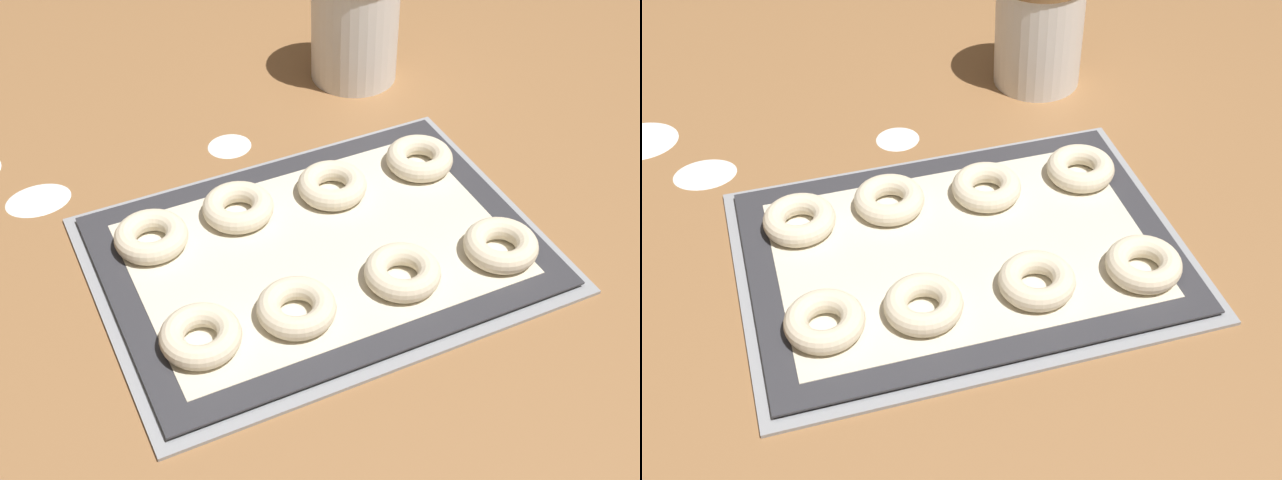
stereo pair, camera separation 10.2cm
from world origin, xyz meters
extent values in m
plane|color=olive|center=(0.00, 0.00, 0.00)|extent=(2.80, 2.80, 0.00)
cube|color=#93969B|center=(-0.01, 0.01, 0.00)|extent=(0.45, 0.34, 0.01)
cube|color=#333338|center=(-0.01, 0.01, 0.01)|extent=(0.43, 0.31, 0.00)
cube|color=beige|center=(-0.01, 0.01, 0.01)|extent=(0.37, 0.26, 0.00)
torus|color=beige|center=(-0.16, -0.06, 0.02)|extent=(0.08, 0.08, 0.02)
torus|color=beige|center=(-0.07, -0.07, 0.02)|extent=(0.08, 0.08, 0.02)
torus|color=beige|center=(0.04, -0.07, 0.02)|extent=(0.08, 0.08, 0.02)
torus|color=beige|center=(0.15, -0.08, 0.02)|extent=(0.08, 0.08, 0.02)
torus|color=beige|center=(-0.16, 0.08, 0.02)|extent=(0.08, 0.08, 0.02)
torus|color=beige|center=(-0.07, 0.09, 0.02)|extent=(0.08, 0.08, 0.02)
torus|color=beige|center=(0.04, 0.08, 0.02)|extent=(0.08, 0.08, 0.02)
torus|color=beige|center=(0.15, 0.08, 0.02)|extent=(0.08, 0.08, 0.02)
cylinder|color=white|center=(0.18, 0.30, 0.07)|extent=(0.11, 0.11, 0.14)
ellipsoid|color=white|center=(-0.03, 0.23, 0.00)|extent=(0.05, 0.05, 0.00)
ellipsoid|color=white|center=(-0.25, 0.22, 0.00)|extent=(0.07, 0.06, 0.00)
camera|label=1|loc=(-0.30, -0.60, 0.63)|focal=50.00mm
camera|label=2|loc=(-0.20, -0.64, 0.63)|focal=50.00mm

